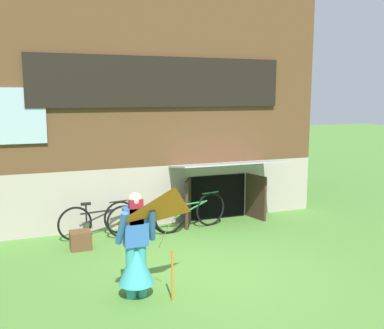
% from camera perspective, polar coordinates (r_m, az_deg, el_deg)
% --- Properties ---
extents(ground_plane, '(60.00, 60.00, 0.00)m').
position_cam_1_polar(ground_plane, '(7.48, 3.13, -13.95)').
color(ground_plane, '#4C7F33').
extents(log_house, '(7.77, 6.04, 5.24)m').
position_cam_1_polar(log_house, '(12.08, -7.34, 7.53)').
color(log_house, '#ADA393').
rests_on(log_house, ground_plane).
extents(person, '(0.61, 0.52, 1.56)m').
position_cam_1_polar(person, '(6.47, -7.29, -11.50)').
color(person, teal).
rests_on(person, ground_plane).
extents(kite, '(1.05, 1.00, 1.62)m').
position_cam_1_polar(kite, '(5.89, -2.19, -6.97)').
color(kite, orange).
rests_on(kite, ground_plane).
extents(bicycle_green, '(1.77, 0.42, 0.82)m').
position_cam_1_polar(bicycle_green, '(9.62, -0.16, -6.16)').
color(bicycle_green, black).
rests_on(bicycle_green, ground_plane).
extents(bicycle_red, '(1.63, 0.14, 0.74)m').
position_cam_1_polar(bicycle_red, '(9.24, -6.04, -7.07)').
color(bicycle_red, black).
rests_on(bicycle_red, ground_plane).
extents(bicycle_black, '(1.65, 0.31, 0.76)m').
position_cam_1_polar(bicycle_black, '(9.34, -12.17, -7.02)').
color(bicycle_black, black).
rests_on(bicycle_black, ground_plane).
extents(wooden_crate, '(0.39, 0.33, 0.35)m').
position_cam_1_polar(wooden_crate, '(8.75, -14.29, -9.52)').
color(wooden_crate, brown).
rests_on(wooden_crate, ground_plane).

